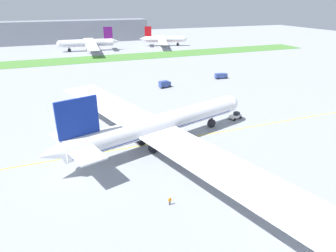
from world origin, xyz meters
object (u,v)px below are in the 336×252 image
(service_truck_fuel_bowser, at_px, (165,84))
(parked_airliner_far_centre, at_px, (89,43))
(parked_airliner_far_right, at_px, (163,39))
(pushback_tug, at_px, (235,116))
(service_truck_baggage_loader, at_px, (221,76))
(airliner_foreground, at_px, (157,125))
(ground_crew_wingwalker_port, at_px, (170,200))

(service_truck_fuel_bowser, bearing_deg, parked_airliner_far_centre, 98.56)
(parked_airliner_far_right, bearing_deg, pushback_tug, -102.22)
(service_truck_baggage_loader, bearing_deg, parked_airliner_far_centre, 113.89)
(airliner_foreground, relative_size, parked_airliner_far_centre, 1.34)
(airliner_foreground, relative_size, pushback_tug, 16.00)
(ground_crew_wingwalker_port, xyz_separation_m, parked_airliner_far_right, (68.25, 187.52, 4.07))
(pushback_tug, xyz_separation_m, parked_airliner_far_centre, (-24.71, 151.62, 4.59))
(parked_airliner_far_centre, bearing_deg, airliner_foreground, -91.47)
(ground_crew_wingwalker_port, height_order, service_truck_baggage_loader, service_truck_baggage_loader)
(pushback_tug, relative_size, ground_crew_wingwalker_port, 3.40)
(pushback_tug, relative_size, parked_airliner_far_right, 0.10)
(airliner_foreground, height_order, parked_airliner_far_right, airliner_foreground)
(airliner_foreground, bearing_deg, pushback_tug, 16.24)
(service_truck_baggage_loader, relative_size, parked_airliner_far_centre, 0.09)
(pushback_tug, xyz_separation_m, service_truck_fuel_bowser, (-8.08, 41.13, 0.62))
(pushback_tug, bearing_deg, service_truck_fuel_bowser, 101.12)
(service_truck_baggage_loader, distance_m, parked_airliner_far_centre, 115.55)
(service_truck_baggage_loader, bearing_deg, airliner_foreground, -133.06)
(service_truck_baggage_loader, distance_m, service_truck_fuel_bowser, 30.54)
(airliner_foreground, xyz_separation_m, service_truck_baggage_loader, (50.88, 54.44, -4.11))
(airliner_foreground, bearing_deg, service_truck_baggage_loader, 46.94)
(ground_crew_wingwalker_port, relative_size, service_truck_baggage_loader, 0.28)
(pushback_tug, bearing_deg, parked_airliner_far_centre, 99.26)
(pushback_tug, height_order, service_truck_fuel_bowser, service_truck_fuel_bowser)
(service_truck_baggage_loader, relative_size, service_truck_fuel_bowser, 1.12)
(ground_crew_wingwalker_port, bearing_deg, service_truck_baggage_loader, 53.99)
(airliner_foreground, xyz_separation_m, ground_crew_wingwalker_port, (-5.70, -23.40, -4.51))
(ground_crew_wingwalker_port, distance_m, service_truck_fuel_bowser, 77.56)
(service_truck_fuel_bowser, distance_m, parked_airliner_far_centre, 111.81)
(airliner_foreground, xyz_separation_m, parked_airliner_far_right, (62.55, 164.12, -0.44))
(ground_crew_wingwalker_port, height_order, parked_airliner_far_centre, parked_airliner_far_centre)
(pushback_tug, distance_m, parked_airliner_far_centre, 153.69)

